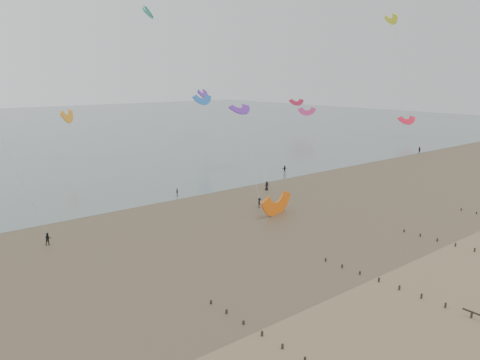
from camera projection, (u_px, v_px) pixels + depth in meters
name	position (u px, v px, depth m)	size (l,w,h in m)	color
ground	(390.00, 306.00, 47.97)	(500.00, 500.00, 0.00)	brown
sea_and_shore	(178.00, 230.00, 71.40)	(500.00, 665.00, 0.03)	#475654
kitesurfers	(259.00, 185.00, 96.93)	(140.94, 20.76, 1.86)	black
grounded_kite	(277.00, 214.00, 79.72)	(7.24, 3.79, 5.51)	orange
kites_airborne	(14.00, 87.00, 108.13)	(251.43, 92.80, 40.77)	#0E8525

